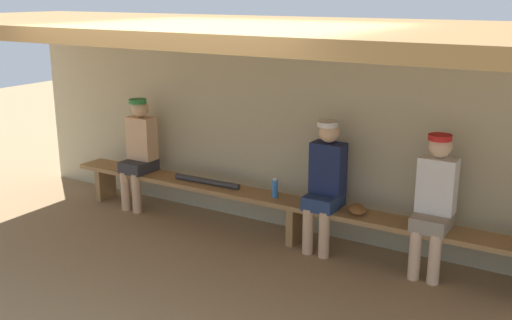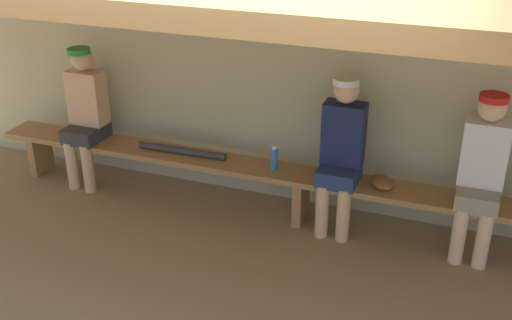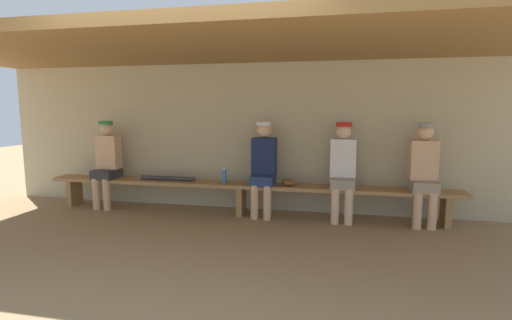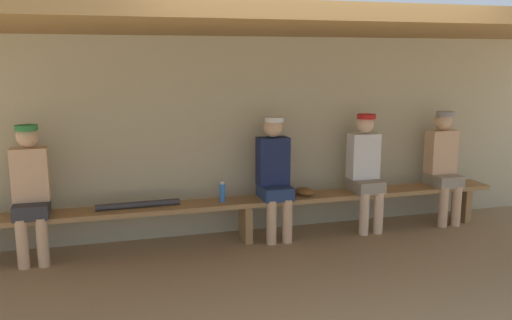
% 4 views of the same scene
% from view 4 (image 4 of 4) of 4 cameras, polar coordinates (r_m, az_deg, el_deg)
% --- Properties ---
extents(ground_plane, '(24.00, 24.00, 0.00)m').
position_cam_4_polar(ground_plane, '(4.61, 4.10, -14.58)').
color(ground_plane, '#937754').
extents(back_wall, '(8.00, 0.20, 2.20)m').
position_cam_4_polar(back_wall, '(6.14, -2.22, 2.61)').
color(back_wall, '#B7AD8C').
rests_on(back_wall, ground).
extents(dugout_roof, '(8.00, 2.80, 0.12)m').
position_cam_4_polar(dugout_roof, '(4.84, 1.52, 14.20)').
color(dugout_roof, olive).
rests_on(dugout_roof, back_wall).
extents(bench, '(6.00, 0.36, 0.46)m').
position_cam_4_polar(bench, '(5.86, -1.10, -4.91)').
color(bench, '#9E7547').
rests_on(bench, ground).
extents(player_in_red, '(0.34, 0.42, 1.34)m').
position_cam_4_polar(player_in_red, '(6.29, 11.49, -0.68)').
color(player_in_red, gray).
rests_on(player_in_red, ground).
extents(player_in_white, '(0.34, 0.42, 1.34)m').
position_cam_4_polar(player_in_white, '(6.82, 19.19, -0.17)').
color(player_in_white, gray).
rests_on(player_in_white, ground).
extents(player_in_blue, '(0.34, 0.42, 1.34)m').
position_cam_4_polar(player_in_blue, '(5.63, -22.74, -2.64)').
color(player_in_blue, '#333338').
rests_on(player_in_blue, ground).
extents(player_rightmost, '(0.34, 0.42, 1.34)m').
position_cam_4_polar(player_rightmost, '(5.87, 1.96, -1.28)').
color(player_rightmost, navy).
rests_on(player_rightmost, ground).
extents(water_bottle_green, '(0.06, 0.06, 0.21)m').
position_cam_4_polar(water_bottle_green, '(5.76, -3.59, -3.41)').
color(water_bottle_green, blue).
rests_on(water_bottle_green, bench).
extents(baseball_glove_dark_brown, '(0.27, 0.29, 0.09)m').
position_cam_4_polar(baseball_glove_dark_brown, '(6.03, 5.18, -3.34)').
color(baseball_glove_dark_brown, brown).
rests_on(baseball_glove_dark_brown, bench).
extents(baseball_bat, '(0.85, 0.09, 0.07)m').
position_cam_4_polar(baseball_bat, '(5.66, -12.37, -4.63)').
color(baseball_bat, '#333338').
rests_on(baseball_bat, bench).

